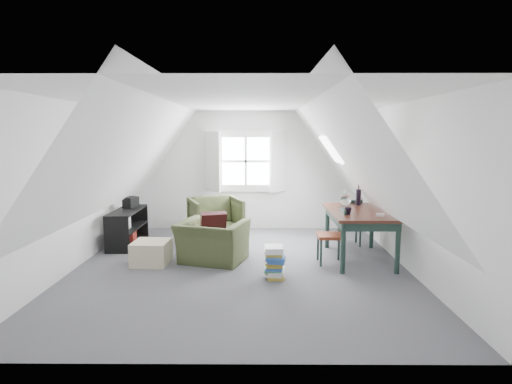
{
  "coord_description": "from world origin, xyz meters",
  "views": [
    {
      "loc": [
        0.28,
        -6.28,
        2.01
      ],
      "look_at": [
        0.23,
        0.6,
        1.08
      ],
      "focal_mm": 30.0,
      "sensor_mm": 36.0,
      "label": 1
    }
  ],
  "objects_px": {
    "armchair_near": "(213,262)",
    "dining_chair_far": "(350,221)",
    "magazine_stack": "(275,262)",
    "armchair_far": "(216,241)",
    "dining_table": "(360,217)",
    "dining_chair_near": "(333,235)",
    "media_shelf": "(127,229)",
    "ottoman": "(151,253)"
  },
  "relations": [
    {
      "from": "dining_chair_far",
      "to": "magazine_stack",
      "type": "relative_size",
      "value": 1.93
    },
    {
      "from": "ottoman",
      "to": "magazine_stack",
      "type": "xyz_separation_m",
      "value": [
        1.9,
        -0.64,
        0.04
      ]
    },
    {
      "from": "armchair_far",
      "to": "dining_table",
      "type": "distance_m",
      "value": 2.78
    },
    {
      "from": "armchair_near",
      "to": "ottoman",
      "type": "bearing_deg",
      "value": 24.41
    },
    {
      "from": "armchair_near",
      "to": "media_shelf",
      "type": "bearing_deg",
      "value": -14.01
    },
    {
      "from": "armchair_near",
      "to": "dining_chair_far",
      "type": "bearing_deg",
      "value": -139.51
    },
    {
      "from": "armchair_near",
      "to": "dining_chair_far",
      "type": "height_order",
      "value": "dining_chair_far"
    },
    {
      "from": "armchair_far",
      "to": "magazine_stack",
      "type": "distance_m",
      "value": 2.31
    },
    {
      "from": "armchair_near",
      "to": "armchair_far",
      "type": "relative_size",
      "value": 1.08
    },
    {
      "from": "dining_chair_far",
      "to": "dining_table",
      "type": "bearing_deg",
      "value": 105.09
    },
    {
      "from": "armchair_near",
      "to": "dining_chair_near",
      "type": "height_order",
      "value": "dining_chair_near"
    },
    {
      "from": "ottoman",
      "to": "dining_table",
      "type": "xyz_separation_m",
      "value": [
        3.3,
        0.26,
        0.52
      ]
    },
    {
      "from": "dining_table",
      "to": "dining_chair_far",
      "type": "distance_m",
      "value": 0.92
    },
    {
      "from": "armchair_far",
      "to": "dining_chair_far",
      "type": "bearing_deg",
      "value": -26.39
    },
    {
      "from": "dining_chair_near",
      "to": "media_shelf",
      "type": "xyz_separation_m",
      "value": [
        -3.56,
        1.08,
        -0.16
      ]
    },
    {
      "from": "ottoman",
      "to": "dining_chair_far",
      "type": "xyz_separation_m",
      "value": [
        3.34,
        1.15,
        0.27
      ]
    },
    {
      "from": "dining_table",
      "to": "dining_chair_near",
      "type": "relative_size",
      "value": 1.83
    },
    {
      "from": "armchair_far",
      "to": "dining_chair_near",
      "type": "distance_m",
      "value": 2.44
    },
    {
      "from": "armchair_far",
      "to": "dining_chair_far",
      "type": "distance_m",
      "value": 2.53
    },
    {
      "from": "dining_table",
      "to": "magazine_stack",
      "type": "bearing_deg",
      "value": -143.2
    },
    {
      "from": "armchair_near",
      "to": "dining_chair_near",
      "type": "relative_size",
      "value": 1.14
    },
    {
      "from": "dining_chair_far",
      "to": "media_shelf",
      "type": "bearing_deg",
      "value": 18.19
    },
    {
      "from": "magazine_stack",
      "to": "dining_chair_far",
      "type": "bearing_deg",
      "value": 51.26
    },
    {
      "from": "armchair_near",
      "to": "armchair_far",
      "type": "bearing_deg",
      "value": -69.23
    },
    {
      "from": "ottoman",
      "to": "magazine_stack",
      "type": "height_order",
      "value": "magazine_stack"
    },
    {
      "from": "armchair_near",
      "to": "media_shelf",
      "type": "xyz_separation_m",
      "value": [
        -1.67,
        1.01,
        0.29
      ]
    },
    {
      "from": "magazine_stack",
      "to": "dining_table",
      "type": "bearing_deg",
      "value": 32.88
    },
    {
      "from": "armchair_near",
      "to": "ottoman",
      "type": "distance_m",
      "value": 0.97
    },
    {
      "from": "dining_table",
      "to": "dining_chair_near",
      "type": "height_order",
      "value": "dining_chair_near"
    },
    {
      "from": "armchair_near",
      "to": "dining_chair_far",
      "type": "relative_size",
      "value": 1.16
    },
    {
      "from": "dining_chair_far",
      "to": "dining_chair_near",
      "type": "relative_size",
      "value": 0.98
    },
    {
      "from": "armchair_near",
      "to": "media_shelf",
      "type": "distance_m",
      "value": 1.97
    },
    {
      "from": "magazine_stack",
      "to": "media_shelf",
      "type": "bearing_deg",
      "value": 146.07
    },
    {
      "from": "dining_chair_far",
      "to": "magazine_stack",
      "type": "xyz_separation_m",
      "value": [
        -1.44,
        -1.79,
        -0.22
      ]
    },
    {
      "from": "ottoman",
      "to": "dining_chair_near",
      "type": "relative_size",
      "value": 0.62
    },
    {
      "from": "armchair_far",
      "to": "media_shelf",
      "type": "bearing_deg",
      "value": 169.47
    },
    {
      "from": "magazine_stack",
      "to": "ottoman",
      "type": "bearing_deg",
      "value": 161.47
    },
    {
      "from": "dining_chair_near",
      "to": "media_shelf",
      "type": "bearing_deg",
      "value": -85.28
    },
    {
      "from": "dining_table",
      "to": "media_shelf",
      "type": "distance_m",
      "value": 4.13
    },
    {
      "from": "dining_chair_near",
      "to": "dining_chair_far",
      "type": "bearing_deg",
      "value": 176.99
    },
    {
      "from": "armchair_near",
      "to": "dining_chair_near",
      "type": "bearing_deg",
      "value": -164.91
    },
    {
      "from": "armchair_far",
      "to": "ottoman",
      "type": "xyz_separation_m",
      "value": [
        -0.86,
        -1.41,
        0.18
      ]
    }
  ]
}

